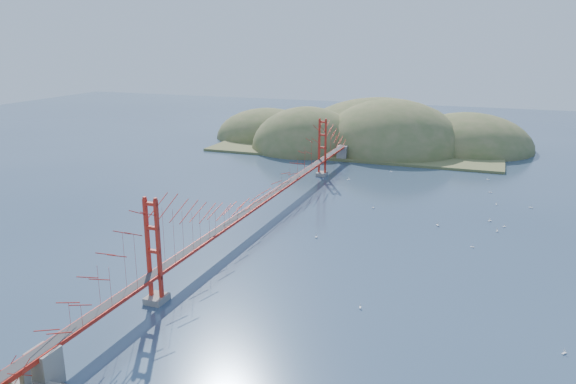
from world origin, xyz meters
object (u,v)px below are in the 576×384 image
(sailboat_1, at_px, (373,207))
(sailboat_0, at_px, (316,237))
(bridge, at_px, (265,175))
(sailboat_2, at_px, (472,246))

(sailboat_1, distance_m, sailboat_0, 17.32)
(bridge, bearing_deg, sailboat_1, 38.14)
(sailboat_2, height_order, sailboat_1, sailboat_2)
(sailboat_1, relative_size, sailboat_0, 0.86)
(sailboat_2, relative_size, sailboat_0, 0.89)
(bridge, distance_m, sailboat_0, 13.21)
(sailboat_1, bearing_deg, bridge, -141.86)
(bridge, distance_m, sailboat_2, 31.72)
(sailboat_0, bearing_deg, bridge, 152.27)
(sailboat_2, distance_m, sailboat_1, 20.88)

